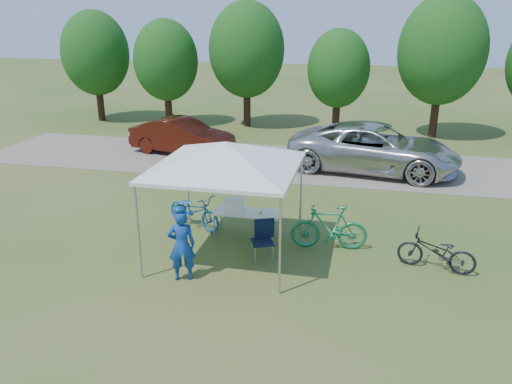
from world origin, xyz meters
TOP-DOWN VIEW (x-y plane):
  - ground at (0.00, 0.00)m, footprint 100.00×100.00m
  - gravel_strip at (0.00, 8.00)m, footprint 24.00×5.00m
  - canopy at (0.00, 0.00)m, footprint 4.53×4.53m
  - treeline at (-0.29, 14.05)m, footprint 24.89×4.28m
  - folding_table at (0.22, 1.06)m, footprint 1.67×0.70m
  - folding_chair at (0.85, 0.01)m, footprint 0.62×0.66m
  - cooler at (-0.12, 1.06)m, footprint 0.46×0.31m
  - ice_cream_cup at (0.57, 1.01)m, footprint 0.08×0.08m
  - cyclist at (-0.62, -1.35)m, footprint 0.67×0.56m
  - bike_blue at (-1.31, 1.37)m, footprint 1.86×1.31m
  - bike_green at (2.29, 0.83)m, footprint 1.87×0.71m
  - bike_dark at (4.69, 0.26)m, footprint 1.76×0.93m
  - minivan at (3.30, 7.60)m, footprint 6.32×3.62m
  - sedan at (-4.26, 8.40)m, footprint 4.52×2.34m

SIDE VIEW (x-z plane):
  - ground at x=0.00m, z-range 0.00..0.00m
  - gravel_strip at x=0.00m, z-range 0.00..0.02m
  - bike_dark at x=4.69m, z-range 0.00..0.88m
  - bike_blue at x=-1.31m, z-range 0.00..0.93m
  - folding_chair at x=0.85m, z-range 0.08..1.01m
  - bike_green at x=2.29m, z-range 0.00..1.10m
  - folding_table at x=0.22m, z-range 0.30..0.99m
  - ice_cream_cup at x=0.57m, z-range 0.69..0.75m
  - sedan at x=-4.26m, z-range 0.02..1.44m
  - cyclist at x=-0.62m, z-range 0.00..1.58m
  - minivan at x=3.30m, z-range 0.02..1.68m
  - cooler at x=-0.12m, z-range 0.69..1.02m
  - canopy at x=0.00m, z-range 1.15..4.15m
  - treeline at x=-0.29m, z-range 0.38..6.68m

